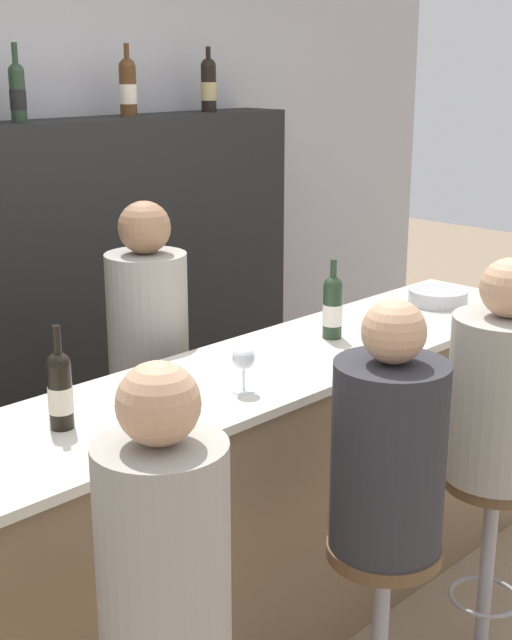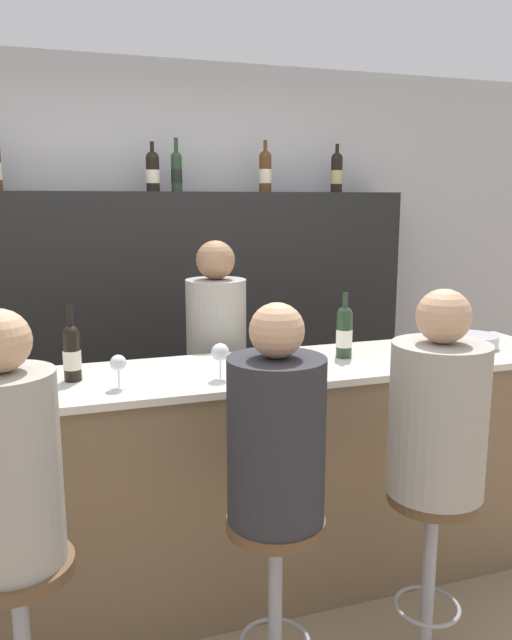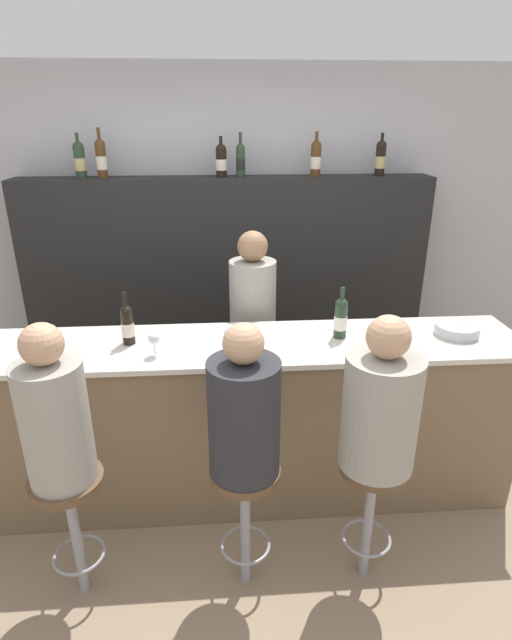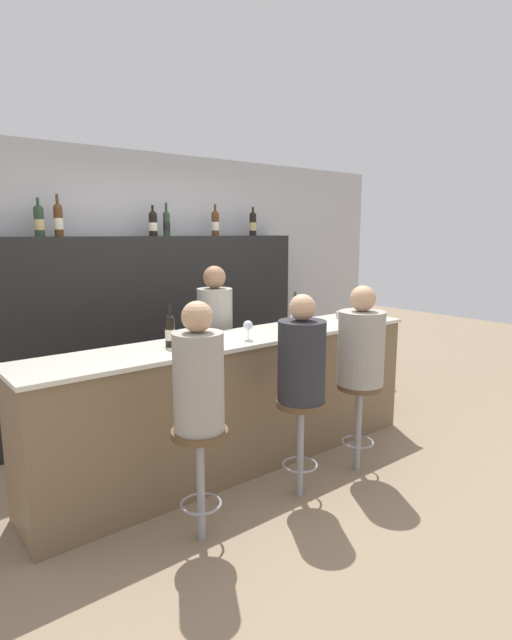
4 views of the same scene
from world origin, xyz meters
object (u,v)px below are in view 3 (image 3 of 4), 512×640
Objects in this scene: wine_bottle_counter_0 at (127,324)px; guest_seated_right at (381,406)px; bartender at (253,350)px; guest_seated_middle at (244,412)px; wine_glass_0 at (154,339)px; wine_bottle_counter_1 at (341,317)px; wine_bottle_backbar_1 at (101,158)px; wine_bottle_backbar_0 at (80,160)px; bar_stool_left at (71,506)px; bar_stool_middle at (245,497)px; wine_glass_1 at (231,335)px; wine_bottle_backbar_2 at (221,160)px; bar_stool_right at (372,490)px; wine_bottle_backbar_3 at (241,160)px; wine_bottle_backbar_5 at (380,158)px; guest_seated_left at (54,416)px; metal_bowl at (457,330)px; wine_bottle_backbar_4 at (316,158)px.

guest_seated_right reaches higher than wine_bottle_counter_0.
guest_seated_middle is at bearing -95.61° from bartender.
wine_bottle_counter_0 is 2.30× the size of wine_glass_0.
guest_seated_middle is at bearing -130.04° from wine_bottle_counter_1.
wine_bottle_backbar_1 reaches higher than guest_seated_right.
bar_stool_left is at bearing -82.36° from wine_bottle_backbar_0.
bar_stool_left is at bearing 180.00° from bar_stool_middle.
wine_glass_1 is (-0.63, -0.16, -0.02)m from wine_bottle_counter_1.
wine_glass_1 reaches higher than bar_stool_middle.
wine_bottle_backbar_0 reaches higher than bar_stool_left.
wine_bottle_backbar_0 is 2.11× the size of wine_glass_1.
guest_seated_middle is at bearing -88.22° from wine_bottle_backbar_2.
bar_stool_right is (0.03, -0.70, -0.63)m from wine_bottle_counter_1.
wine_bottle_backbar_5 is (1.05, 0.00, 0.01)m from wine_bottle_backbar_3.
wine_bottle_counter_1 is 2.28× the size of wine_glass_0.
wine_bottle_counter_1 is at bearing 9.03° from wine_glass_0.
guest_seated_left is 1.03× the size of guest_seated_middle.
wine_bottle_counter_0 is at bearing 179.55° from metal_bowl.
wine_bottle_backbar_0 is at bearing 180.00° from wine_bottle_backbar_5.
wine_bottle_backbar_4 is 1.51m from bartender.
bartender reaches higher than bar_stool_right.
guest_seated_right reaches higher than guest_seated_middle.
wine_glass_1 reaches higher than wine_glass_0.
guest_seated_right is at bearing -74.73° from wine_bottle_backbar_3.
bar_stool_middle is (0.06, -1.96, -1.38)m from wine_bottle_backbar_2.
guest_seated_left is (-0.21, -0.70, -0.13)m from wine_bottle_counter_0.
guest_seated_left is at bearing -86.81° from wine_bottle_backbar_1.
wine_bottle_backbar_4 is at bearing 0.00° from wine_bottle_backbar_1.
guest_seated_left is at bearing -153.56° from wine_bottle_counter_1.
wine_bottle_backbar_5 is at bearing 45.18° from guest_seated_left.
guest_seated_left is (0.11, -1.96, -0.91)m from wine_bottle_backbar_1.
bar_stool_right is (-0.52, -1.96, -1.39)m from wine_bottle_backbar_5.
wine_bottle_backbar_0 is 0.45× the size of bar_stool_left.
wine_bottle_backbar_5 is at bearing 0.00° from wine_bottle_backbar_3.
wine_bottle_backbar_1 reaches higher than metal_bowl.
wine_glass_1 reaches higher than bar_stool_right.
bar_stool_right is at bearing -90.73° from wine_bottle_backbar_4.
wine_bottle_counter_0 is 0.43× the size of bar_stool_left.
guest_seated_left reaches higher than bar_stool_right.
bartender is (0.16, 0.68, -0.42)m from wine_glass_1.
wine_bottle_counter_0 is 1.54m from bar_stool_right.
wine_bottle_backbar_5 reaches higher than guest_seated_left.
wine_bottle_backbar_2 is (1.02, -0.00, -0.01)m from wine_bottle_backbar_0.
wine_bottle_counter_0 is 1.55m from wine_bottle_backbar_0.
guest_seated_middle is at bearing 0.00° from guest_seated_left.
guest_seated_right is (0.68, -1.96, -0.90)m from wine_bottle_backbar_2.
wine_bottle_backbar_0 reaches higher than wine_bottle_backbar_5.
wine_bottle_counter_0 is 0.43× the size of bar_stool_right.
wine_bottle_backbar_0 is at bearing 180.00° from wine_bottle_backbar_3.
wine_bottle_backbar_3 is at bearing 65.41° from bar_stool_left.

